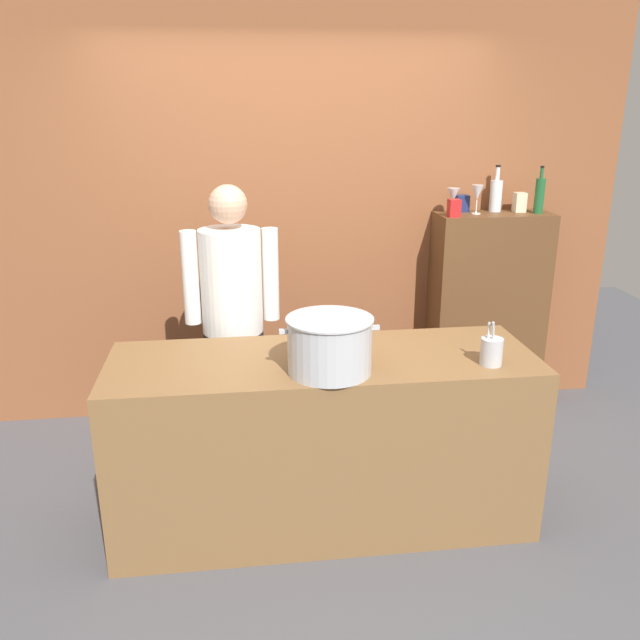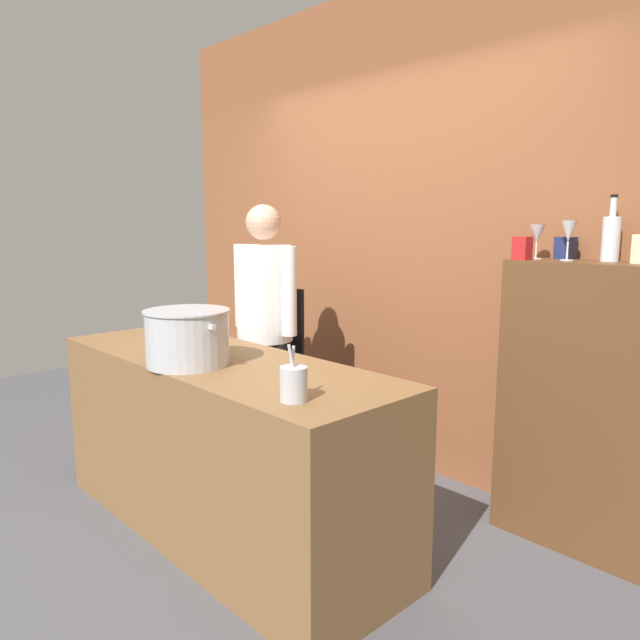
{
  "view_description": "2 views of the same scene",
  "coord_description": "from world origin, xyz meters",
  "px_view_note": "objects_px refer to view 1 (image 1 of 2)",
  "views": [
    {
      "loc": [
        -0.4,
        -2.93,
        2.08
      ],
      "look_at": [
        0.04,
        0.39,
        0.96
      ],
      "focal_mm": 36.88,
      "sensor_mm": 36.0,
      "label": 1
    },
    {
      "loc": [
        2.38,
        -1.58,
        1.57
      ],
      "look_at": [
        0.26,
        0.43,
        1.07
      ],
      "focal_mm": 33.12,
      "sensor_mm": 36.0,
      "label": 2
    }
  ],
  "objects_px": {
    "wine_bottle_clear": "(496,195)",
    "utensil_crock": "(491,351)",
    "spice_tin_cream": "(520,202)",
    "spice_tin_navy": "(462,203)",
    "spice_tin_red": "(454,208)",
    "chef": "(232,309)",
    "wine_glass_wide": "(477,193)",
    "wine_bottle_green": "(540,195)",
    "wine_glass_tall": "(453,195)",
    "stockpot_large": "(330,345)"
  },
  "relations": [
    {
      "from": "wine_bottle_clear",
      "to": "utensil_crock",
      "type": "bearing_deg",
      "value": -110.81
    },
    {
      "from": "spice_tin_cream",
      "to": "spice_tin_navy",
      "type": "height_order",
      "value": "spice_tin_cream"
    },
    {
      "from": "spice_tin_red",
      "to": "spice_tin_navy",
      "type": "distance_m",
      "value": 0.24
    },
    {
      "from": "chef",
      "to": "spice_tin_red",
      "type": "relative_size",
      "value": 15.04
    },
    {
      "from": "wine_glass_wide",
      "to": "wine_bottle_clear",
      "type": "bearing_deg",
      "value": 27.71
    },
    {
      "from": "chef",
      "to": "spice_tin_cream",
      "type": "xyz_separation_m",
      "value": [
        1.9,
        0.6,
        0.48
      ]
    },
    {
      "from": "wine_bottle_clear",
      "to": "wine_bottle_green",
      "type": "bearing_deg",
      "value": -24.18
    },
    {
      "from": "wine_glass_tall",
      "to": "utensil_crock",
      "type": "bearing_deg",
      "value": -99.65
    },
    {
      "from": "chef",
      "to": "wine_bottle_green",
      "type": "bearing_deg",
      "value": -167.56
    },
    {
      "from": "chef",
      "to": "spice_tin_navy",
      "type": "relative_size",
      "value": 15.49
    },
    {
      "from": "utensil_crock",
      "to": "wine_glass_wide",
      "type": "height_order",
      "value": "wine_glass_wide"
    },
    {
      "from": "utensil_crock",
      "to": "spice_tin_cream",
      "type": "relative_size",
      "value": 1.72
    },
    {
      "from": "spice_tin_red",
      "to": "spice_tin_navy",
      "type": "height_order",
      "value": "spice_tin_red"
    },
    {
      "from": "stockpot_large",
      "to": "wine_bottle_green",
      "type": "xyz_separation_m",
      "value": [
        1.57,
        1.33,
        0.47
      ]
    },
    {
      "from": "wine_bottle_clear",
      "to": "wine_glass_wide",
      "type": "relative_size",
      "value": 1.62
    },
    {
      "from": "utensil_crock",
      "to": "wine_bottle_clear",
      "type": "height_order",
      "value": "wine_bottle_clear"
    },
    {
      "from": "stockpot_large",
      "to": "wine_bottle_green",
      "type": "distance_m",
      "value": 2.1
    },
    {
      "from": "stockpot_large",
      "to": "spice_tin_cream",
      "type": "distance_m",
      "value": 2.07
    },
    {
      "from": "wine_glass_wide",
      "to": "stockpot_large",
      "type": "bearing_deg",
      "value": -130.48
    },
    {
      "from": "stockpot_large",
      "to": "wine_glass_tall",
      "type": "xyz_separation_m",
      "value": [
        1.0,
        1.36,
        0.47
      ]
    },
    {
      "from": "wine_glass_tall",
      "to": "spice_tin_red",
      "type": "xyz_separation_m",
      "value": [
        -0.02,
        -0.1,
        -0.07
      ]
    },
    {
      "from": "wine_glass_wide",
      "to": "wine_bottle_green",
      "type": "bearing_deg",
      "value": -3.92
    },
    {
      "from": "wine_bottle_green",
      "to": "spice_tin_red",
      "type": "bearing_deg",
      "value": -173.99
    },
    {
      "from": "stockpot_large",
      "to": "wine_glass_wide",
      "type": "xyz_separation_m",
      "value": [
        1.16,
        1.35,
        0.48
      ]
    },
    {
      "from": "stockpot_large",
      "to": "spice_tin_red",
      "type": "xyz_separation_m",
      "value": [
        0.98,
        1.26,
        0.4
      ]
    },
    {
      "from": "wine_glass_tall",
      "to": "spice_tin_cream",
      "type": "relative_size",
      "value": 1.33
    },
    {
      "from": "chef",
      "to": "wine_glass_wide",
      "type": "distance_m",
      "value": 1.77
    },
    {
      "from": "wine_glass_tall",
      "to": "spice_tin_navy",
      "type": "xyz_separation_m",
      "value": [
        0.1,
        0.11,
        -0.07
      ]
    },
    {
      "from": "wine_bottle_green",
      "to": "wine_glass_tall",
      "type": "bearing_deg",
      "value": 176.5
    },
    {
      "from": "chef",
      "to": "spice_tin_cream",
      "type": "relative_size",
      "value": 13.13
    },
    {
      "from": "stockpot_large",
      "to": "wine_glass_wide",
      "type": "height_order",
      "value": "wine_glass_wide"
    },
    {
      "from": "stockpot_large",
      "to": "wine_bottle_green",
      "type": "height_order",
      "value": "wine_bottle_green"
    },
    {
      "from": "chef",
      "to": "wine_bottle_green",
      "type": "distance_m",
      "value": 2.14
    },
    {
      "from": "utensil_crock",
      "to": "wine_bottle_green",
      "type": "xyz_separation_m",
      "value": [
        0.8,
        1.34,
        0.53
      ]
    },
    {
      "from": "wine_bottle_green",
      "to": "spice_tin_navy",
      "type": "xyz_separation_m",
      "value": [
        -0.47,
        0.14,
        -0.07
      ]
    },
    {
      "from": "utensil_crock",
      "to": "wine_glass_wide",
      "type": "distance_m",
      "value": 1.52
    },
    {
      "from": "utensil_crock",
      "to": "spice_tin_red",
      "type": "xyz_separation_m",
      "value": [
        0.21,
        1.27,
        0.47
      ]
    },
    {
      "from": "chef",
      "to": "spice_tin_red",
      "type": "distance_m",
      "value": 1.56
    },
    {
      "from": "chef",
      "to": "wine_bottle_clear",
      "type": "bearing_deg",
      "value": -162.28
    },
    {
      "from": "wine_bottle_green",
      "to": "wine_glass_tall",
      "type": "distance_m",
      "value": 0.57
    },
    {
      "from": "wine_bottle_clear",
      "to": "wine_glass_tall",
      "type": "xyz_separation_m",
      "value": [
        -0.32,
        -0.08,
        0.01
      ]
    },
    {
      "from": "spice_tin_red",
      "to": "chef",
      "type": "bearing_deg",
      "value": -161.98
    },
    {
      "from": "wine_glass_wide",
      "to": "spice_tin_red",
      "type": "relative_size",
      "value": 1.69
    },
    {
      "from": "wine_bottle_clear",
      "to": "spice_tin_red",
      "type": "bearing_deg",
      "value": -152.85
    },
    {
      "from": "wine_glass_wide",
      "to": "spice_tin_red",
      "type": "bearing_deg",
      "value": -153.35
    },
    {
      "from": "utensil_crock",
      "to": "wine_glass_tall",
      "type": "distance_m",
      "value": 1.49
    },
    {
      "from": "stockpot_large",
      "to": "spice_tin_cream",
      "type": "xyz_separation_m",
      "value": [
        1.47,
        1.4,
        0.41
      ]
    },
    {
      "from": "utensil_crock",
      "to": "spice_tin_navy",
      "type": "xyz_separation_m",
      "value": [
        0.33,
        1.48,
        0.47
      ]
    },
    {
      "from": "spice_tin_navy",
      "to": "spice_tin_red",
      "type": "bearing_deg",
      "value": -120.56
    },
    {
      "from": "spice_tin_cream",
      "to": "wine_glass_tall",
      "type": "bearing_deg",
      "value": -175.25
    }
  ]
}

